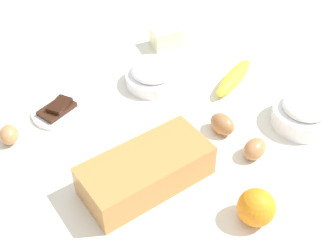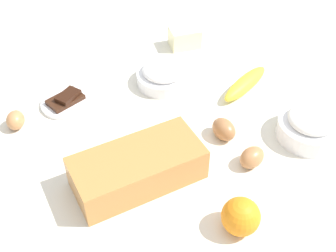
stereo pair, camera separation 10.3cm
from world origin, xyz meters
name	(u,v)px [view 1 (the left image)]	position (x,y,z in m)	size (l,w,h in m)	color
ground_plane	(168,141)	(0.00, 0.00, -0.01)	(2.40, 2.40, 0.02)	silver
loaf_pan	(146,170)	(-0.13, -0.07, 0.04)	(0.30, 0.17, 0.08)	#B77A3D
flour_bowl	(304,113)	(0.28, -0.20, 0.03)	(0.15, 0.15, 0.08)	white
sugar_bowl	(153,75)	(0.12, 0.18, 0.03)	(0.15, 0.15, 0.07)	white
banana	(234,78)	(0.28, 0.03, 0.02)	(0.19, 0.04, 0.04)	yellow
orange_fruit	(256,207)	(-0.04, -0.29, 0.04)	(0.08, 0.08, 0.08)	orange
butter_block	(166,37)	(0.29, 0.30, 0.03)	(0.09, 0.06, 0.06)	#F4EDB2
egg_near_butter	(255,149)	(0.10, -0.18, 0.02)	(0.05, 0.05, 0.06)	#AE7547
egg_beside_bowl	(9,135)	(-0.28, 0.26, 0.02)	(0.04, 0.04, 0.06)	#B87D4B
egg_loose	(222,124)	(0.11, -0.08, 0.02)	(0.05, 0.05, 0.07)	#A16C41
chocolate_plate	(58,111)	(-0.14, 0.26, 0.01)	(0.13, 0.13, 0.03)	white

